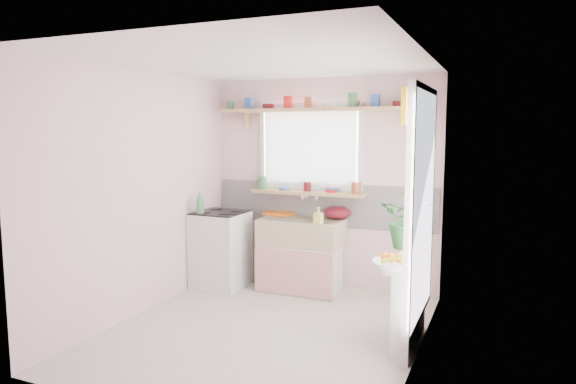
% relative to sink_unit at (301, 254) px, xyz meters
% --- Properties ---
extents(room, '(3.20, 3.20, 3.20)m').
position_rel_sink_unit_xyz_m(room, '(0.81, -0.43, 0.94)').
color(room, silver).
rests_on(room, ground).
extents(sink_unit, '(0.95, 0.65, 1.11)m').
position_rel_sink_unit_xyz_m(sink_unit, '(0.00, 0.00, 0.00)').
color(sink_unit, white).
rests_on(sink_unit, ground).
extents(cooker, '(0.58, 0.58, 0.93)m').
position_rel_sink_unit_xyz_m(cooker, '(-0.95, -0.24, 0.03)').
color(cooker, white).
rests_on(cooker, ground).
extents(radiator_ledge, '(0.22, 0.95, 0.78)m').
position_rel_sink_unit_xyz_m(radiator_ledge, '(1.45, -1.09, -0.03)').
color(radiator_ledge, white).
rests_on(radiator_ledge, ground).
extents(windowsill, '(1.40, 0.22, 0.04)m').
position_rel_sink_unit_xyz_m(windowsill, '(-0.00, 0.19, 0.71)').
color(windowsill, tan).
rests_on(windowsill, room).
extents(pine_shelf, '(2.52, 0.24, 0.04)m').
position_rel_sink_unit_xyz_m(pine_shelf, '(0.15, 0.18, 1.69)').
color(pine_shelf, tan).
rests_on(pine_shelf, room).
extents(shelf_crockery, '(2.47, 0.11, 0.12)m').
position_rel_sink_unit_xyz_m(shelf_crockery, '(0.13, 0.18, 1.76)').
color(shelf_crockery, '#3F7F4C').
rests_on(shelf_crockery, pine_shelf).
extents(sill_crockery, '(1.35, 0.11, 0.12)m').
position_rel_sink_unit_xyz_m(sill_crockery, '(-0.00, 0.19, 0.78)').
color(sill_crockery, '#3F7F4C').
rests_on(sill_crockery, windowsill).
extents(dish_tray, '(0.37, 0.29, 0.04)m').
position_rel_sink_unit_xyz_m(dish_tray, '(-0.38, 0.21, 0.44)').
color(dish_tray, orange).
rests_on(dish_tray, sink_unit).
extents(colander, '(0.40, 0.40, 0.15)m').
position_rel_sink_unit_xyz_m(colander, '(0.37, 0.21, 0.49)').
color(colander, maroon).
rests_on(colander, sink_unit).
extents(jade_plant, '(0.57, 0.51, 0.56)m').
position_rel_sink_unit_xyz_m(jade_plant, '(1.36, -0.69, 0.62)').
color(jade_plant, '#27632A').
rests_on(jade_plant, radiator_ledge).
extents(fruit_bowl, '(0.38, 0.38, 0.07)m').
position_rel_sink_unit_xyz_m(fruit_bowl, '(1.36, -1.49, 0.38)').
color(fruit_bowl, silver).
rests_on(fruit_bowl, radiator_ledge).
extents(herb_pot, '(0.11, 0.07, 0.20)m').
position_rel_sink_unit_xyz_m(herb_pot, '(1.48, -0.83, 0.44)').
color(herb_pot, '#2B6C2F').
rests_on(herb_pot, radiator_ledge).
extents(soap_bottle_sink, '(0.10, 0.10, 0.18)m').
position_rel_sink_unit_xyz_m(soap_bottle_sink, '(0.28, -0.19, 0.51)').
color(soap_bottle_sink, '#EADA68').
rests_on(soap_bottle_sink, sink_unit).
extents(sill_cup, '(0.15, 0.15, 0.09)m').
position_rel_sink_unit_xyz_m(sill_cup, '(-0.62, 0.24, 0.77)').
color(sill_cup, white).
rests_on(sill_cup, windowsill).
extents(sill_bowl, '(0.18, 0.18, 0.05)m').
position_rel_sink_unit_xyz_m(sill_bowl, '(0.31, 0.25, 0.76)').
color(sill_bowl, '#376EB2').
rests_on(sill_bowl, windowsill).
extents(shelf_vase, '(0.19, 0.19, 0.16)m').
position_rel_sink_unit_xyz_m(shelf_vase, '(0.54, 0.24, 1.79)').
color(shelf_vase, '#A25B31').
rests_on(shelf_vase, pine_shelf).
extents(cooker_bottle, '(0.10, 0.10, 0.25)m').
position_rel_sink_unit_xyz_m(cooker_bottle, '(-1.09, -0.46, 0.61)').
color(cooker_bottle, '#468C54').
rests_on(cooker_bottle, cooker).
extents(fruit, '(0.20, 0.14, 0.10)m').
position_rel_sink_unit_xyz_m(fruit, '(1.37, -1.49, 0.44)').
color(fruit, orange).
rests_on(fruit, fruit_bowl).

